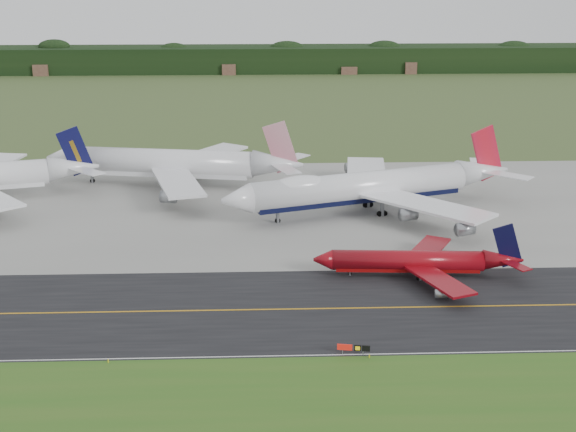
% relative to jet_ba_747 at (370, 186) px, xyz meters
% --- Properties ---
extents(ground, '(600.00, 600.00, 0.00)m').
position_rel_jet_ba_747_xyz_m(ground, '(-8.98, -45.83, -5.84)').
color(ground, '#385326').
rests_on(ground, ground).
extents(grass_verge, '(400.00, 30.00, 0.01)m').
position_rel_jet_ba_747_xyz_m(grass_verge, '(-8.98, -80.83, -5.84)').
color(grass_verge, '#2E5F1C').
rests_on(grass_verge, ground).
extents(taxiway, '(400.00, 32.00, 0.02)m').
position_rel_jet_ba_747_xyz_m(taxiway, '(-8.98, -49.83, -5.83)').
color(taxiway, black).
rests_on(taxiway, ground).
extents(apron, '(400.00, 78.00, 0.01)m').
position_rel_jet_ba_747_xyz_m(apron, '(-8.98, 5.17, -5.83)').
color(apron, gray).
rests_on(apron, ground).
extents(taxiway_centreline, '(400.00, 0.40, 0.00)m').
position_rel_jet_ba_747_xyz_m(taxiway_centreline, '(-8.98, -49.83, -5.81)').
color(taxiway_centreline, '#C68612').
rests_on(taxiway_centreline, taxiway).
extents(taxiway_edge_line, '(400.00, 0.25, 0.00)m').
position_rel_jet_ba_747_xyz_m(taxiway_edge_line, '(-8.98, -65.33, -5.81)').
color(taxiway_edge_line, silver).
rests_on(taxiway_edge_line, taxiway).
extents(horizon_treeline, '(700.00, 25.00, 12.00)m').
position_rel_jet_ba_747_xyz_m(horizon_treeline, '(-8.98, 227.93, -0.37)').
color(horizon_treeline, black).
rests_on(horizon_treeline, ground).
extents(jet_ba_747, '(66.47, 53.63, 17.16)m').
position_rel_jet_ba_747_xyz_m(jet_ba_747, '(0.00, 0.00, 0.00)').
color(jet_ba_747, white).
rests_on(jet_ba_747, ground).
extents(jet_red_737, '(36.23, 29.50, 9.78)m').
position_rel_jet_ba_747_xyz_m(jet_red_737, '(3.69, -36.88, -3.14)').
color(jet_red_737, maroon).
rests_on(jet_red_737, ground).
extents(jet_star_tail, '(63.37, 52.37, 16.76)m').
position_rel_jet_ba_747_xyz_m(jet_star_tail, '(-44.24, 22.70, -0.26)').
color(jet_star_tail, silver).
rests_on(jet_star_tail, ground).
extents(taxiway_sign, '(4.53, 0.93, 1.52)m').
position_rel_jet_ba_747_xyz_m(taxiway_sign, '(-10.95, -65.37, -4.77)').
color(taxiway_sign, slate).
rests_on(taxiway_sign, ground).
extents(edge_marker_left, '(0.16, 0.16, 0.50)m').
position_rel_jet_ba_747_xyz_m(edge_marker_left, '(-44.61, -66.33, -5.59)').
color(edge_marker_left, yellow).
rests_on(edge_marker_left, ground).
extents(edge_marker_center, '(0.16, 0.16, 0.50)m').
position_rel_jet_ba_747_xyz_m(edge_marker_center, '(-8.84, -66.33, -5.59)').
color(edge_marker_center, yellow).
rests_on(edge_marker_center, ground).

